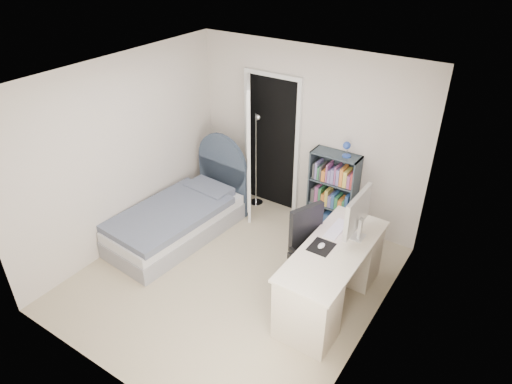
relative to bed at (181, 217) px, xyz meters
The scene contains 8 objects.
room_shell 1.55m from the bed, 17.37° to the right, with size 3.50×3.70×2.60m.
door 1.50m from the bed, 67.79° to the left, with size 0.92×0.70×2.06m.
bed is the anchor object (origin of this frame).
nightstand 1.14m from the bed, 88.28° to the left, with size 0.44×0.44×0.64m.
floor_lamp 1.36m from the bed, 69.99° to the left, with size 0.22×0.22×1.51m.
bookcase 2.14m from the bed, 37.53° to the left, with size 0.66×0.28×1.39m.
desk 2.35m from the bed, ahead, with size 0.65×1.64×1.34m.
office_chair 2.05m from the bed, ahead, with size 0.63×0.64×1.09m.
Camera 1 is at (2.63, -3.46, 3.81)m, focal length 32.00 mm.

